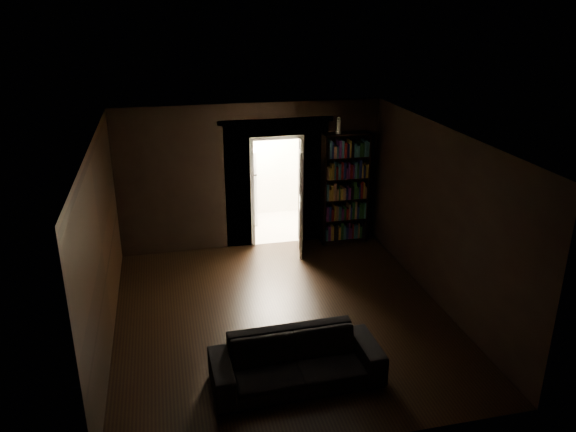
{
  "coord_description": "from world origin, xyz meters",
  "views": [
    {
      "loc": [
        -1.58,
        -7.33,
        4.54
      ],
      "look_at": [
        0.3,
        0.9,
        1.28
      ],
      "focal_mm": 35.0,
      "sensor_mm": 36.0,
      "label": 1
    }
  ],
  "objects": [
    {
      "name": "refrigerator",
      "position": [
        -0.1,
        4.03,
        0.82
      ],
      "size": [
        0.88,
        0.84,
        1.65
      ],
      "primitive_type": "cube",
      "rotation": [
        0.0,
        0.0,
        -0.25
      ],
      "color": "white",
      "rests_on": "ground"
    },
    {
      "name": "bookshelf",
      "position": [
        1.8,
        2.55,
        1.1
      ],
      "size": [
        0.95,
        0.63,
        2.2
      ],
      "primitive_type": "cube",
      "rotation": [
        0.0,
        0.0,
        0.38
      ],
      "color": "black",
      "rests_on": "ground"
    },
    {
      "name": "sofa",
      "position": [
        -0.16,
        -1.59,
        0.41
      ],
      "size": [
        2.16,
        0.98,
        0.82
      ],
      "primitive_type": "imported",
      "rotation": [
        0.0,
        0.0,
        0.03
      ],
      "color": "black",
      "rests_on": "ground"
    },
    {
      "name": "room_walls",
      "position": [
        -0.01,
        1.07,
        1.68
      ],
      "size": [
        5.02,
        5.61,
        2.84
      ],
      "color": "black",
      "rests_on": "ground"
    },
    {
      "name": "door",
      "position": [
        0.87,
        2.32,
        1.02
      ],
      "size": [
        0.25,
        0.84,
        2.05
      ],
      "primitive_type": "cube",
      "rotation": [
        0.0,
        0.0,
        1.33
      ],
      "color": "white",
      "rests_on": "ground"
    },
    {
      "name": "kitchen_alcove",
      "position": [
        0.5,
        3.87,
        1.21
      ],
      "size": [
        2.2,
        1.8,
        2.6
      ],
      "color": "#BEB5A5",
      "rests_on": "ground"
    },
    {
      "name": "bottles",
      "position": [
        -0.08,
        4.05,
        1.78
      ],
      "size": [
        0.64,
        0.14,
        0.26
      ],
      "primitive_type": "cube",
      "rotation": [
        0.0,
        0.0,
        -0.1
      ],
      "color": "black",
      "rests_on": "refrigerator"
    },
    {
      "name": "ground",
      "position": [
        0.0,
        0.0,
        0.0
      ],
      "size": [
        5.5,
        5.5,
        0.0
      ],
      "primitive_type": "plane",
      "color": "black",
      "rests_on": "ground"
    },
    {
      "name": "figurine",
      "position": [
        1.64,
        2.55,
        2.36
      ],
      "size": [
        0.11,
        0.11,
        0.31
      ],
      "primitive_type": "cube",
      "rotation": [
        0.0,
        0.0,
        -0.05
      ],
      "color": "white",
      "rests_on": "bookshelf"
    }
  ]
}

